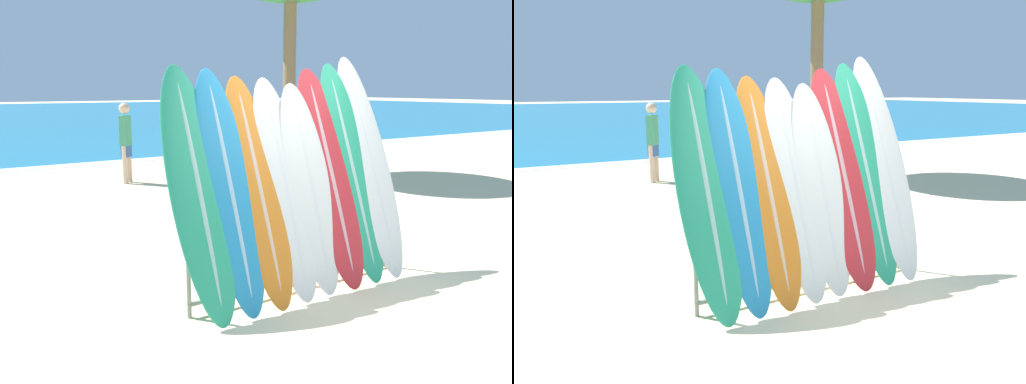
# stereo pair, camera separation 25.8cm
# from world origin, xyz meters

# --- Properties ---
(ground_plane) EXTENTS (160.00, 160.00, 0.00)m
(ground_plane) POSITION_xyz_m (0.00, 0.00, 0.00)
(ground_plane) COLOR beige
(surfboard_rack) EXTENTS (2.46, 0.04, 0.84)m
(surfboard_rack) POSITION_xyz_m (-0.33, 0.73, 0.46)
(surfboard_rack) COLOR gray
(surfboard_rack) RESTS_ON ground_plane
(surfboard_slot_0) EXTENTS (0.54, 0.97, 2.21)m
(surfboard_slot_0) POSITION_xyz_m (-1.39, 0.81, 1.11)
(surfboard_slot_0) COLOR #289E70
(surfboard_slot_0) RESTS_ON ground_plane
(surfboard_slot_1) EXTENTS (0.51, 0.93, 2.19)m
(surfboard_slot_1) POSITION_xyz_m (-1.08, 0.80, 1.09)
(surfboard_slot_1) COLOR teal
(surfboard_slot_1) RESTS_ON ground_plane
(surfboard_slot_2) EXTENTS (0.51, 0.93, 2.12)m
(surfboard_slot_2) POSITION_xyz_m (-0.77, 0.80, 1.06)
(surfboard_slot_2) COLOR orange
(surfboard_slot_2) RESTS_ON ground_plane
(surfboard_slot_3) EXTENTS (0.52, 0.87, 2.11)m
(surfboard_slot_3) POSITION_xyz_m (-0.47, 0.79, 1.05)
(surfboard_slot_3) COLOR silver
(surfboard_slot_3) RESTS_ON ground_plane
(surfboard_slot_4) EXTENTS (0.53, 0.80, 2.05)m
(surfboard_slot_4) POSITION_xyz_m (-0.18, 0.77, 1.03)
(surfboard_slot_4) COLOR silver
(surfboard_slot_4) RESTS_ON ground_plane
(surfboard_slot_5) EXTENTS (0.60, 0.94, 2.21)m
(surfboard_slot_5) POSITION_xyz_m (0.12, 0.82, 1.10)
(surfboard_slot_5) COLOR red
(surfboard_slot_5) RESTS_ON ground_plane
(surfboard_slot_6) EXTENTS (0.55, 0.94, 2.27)m
(surfboard_slot_6) POSITION_xyz_m (0.43, 0.83, 1.13)
(surfboard_slot_6) COLOR #289E70
(surfboard_slot_6) RESTS_ON ground_plane
(surfboard_slot_7) EXTENTS (0.55, 1.02, 2.35)m
(surfboard_slot_7) POSITION_xyz_m (0.72, 0.85, 1.17)
(surfboard_slot_7) COLOR silver
(surfboard_slot_7) RESTS_ON ground_plane
(person_near_water) EXTENTS (0.29, 0.28, 1.69)m
(person_near_water) POSITION_xyz_m (0.11, 7.31, 0.93)
(person_near_water) COLOR beige
(person_near_water) RESTS_ON ground_plane
(person_mid_beach) EXTENTS (0.29, 0.27, 1.69)m
(person_mid_beach) POSITION_xyz_m (1.96, 6.55, 0.92)
(person_mid_beach) COLOR beige
(person_mid_beach) RESTS_ON ground_plane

